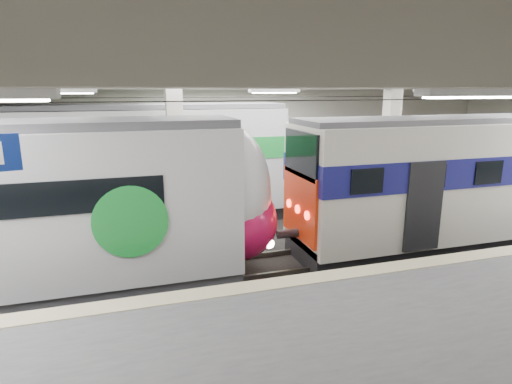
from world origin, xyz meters
name	(u,v)px	position (x,y,z in m)	size (l,w,h in m)	color
station_hall	(327,164)	(0.00, -1.74, 3.24)	(36.00, 24.00, 5.75)	black
modern_emu	(33,214)	(-6.76, 0.00, 2.12)	(13.25, 2.74, 4.30)	silver
older_rer	(476,178)	(6.27, 0.00, 2.19)	(12.53, 2.77, 4.17)	beige
far_train	(94,165)	(-5.68, 5.50, 2.31)	(14.02, 2.91, 4.47)	silver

